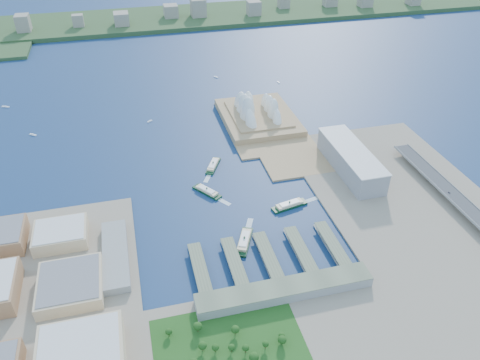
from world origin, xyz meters
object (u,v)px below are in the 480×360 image
object	(u,v)px
toaster_building	(351,160)
ferry_d	(289,204)
ferry_b	(213,164)
car_c	(449,192)
ferry_c	(244,240)
opera_house	(258,105)
ferry_a	(207,190)

from	to	relation	value
toaster_building	ferry_d	xyz separation A→B (m)	(-120.67, -62.70, -15.55)
ferry_b	car_c	size ratio (longest dim) A/B	12.00
ferry_c	ferry_d	size ratio (longest dim) A/B	1.03
toaster_building	car_c	distance (m)	146.49
opera_house	ferry_a	distance (m)	244.60
opera_house	toaster_building	world-z (taller)	opera_house
ferry_a	ferry_b	bearing A→B (deg)	35.56
ferry_a	ferry_c	distance (m)	120.88
opera_house	ferry_b	world-z (taller)	opera_house
ferry_d	toaster_building	bearing A→B (deg)	-74.76
toaster_building	ferry_a	distance (m)	226.89
ferry_d	ferry_b	bearing A→B (deg)	20.58
toaster_building	ferry_c	bearing A→B (deg)	-149.28
ferry_a	ferry_d	distance (m)	122.24
ferry_a	car_c	size ratio (longest dim) A/B	12.03
ferry_c	car_c	world-z (taller)	car_c
opera_house	ferry_a	bearing A→B (deg)	-124.12
ferry_d	car_c	bearing A→B (deg)	-113.27
opera_house	ferry_d	xyz separation A→B (m)	(-30.67, -262.70, -27.05)
opera_house	car_c	bearing A→B (deg)	-58.03
ferry_b	ferry_c	world-z (taller)	ferry_c
opera_house	toaster_building	xyz separation A→B (m)	(90.00, -200.00, -11.50)
opera_house	toaster_building	distance (m)	219.62
ferry_b	ferry_d	world-z (taller)	ferry_d
opera_house	ferry_d	world-z (taller)	opera_house
toaster_building	car_c	bearing A→B (deg)	-46.38
opera_house	ferry_d	distance (m)	265.87
ferry_b	ferry_c	distance (m)	184.83
ferry_b	car_c	bearing A→B (deg)	-2.17
toaster_building	ferry_c	world-z (taller)	toaster_building
ferry_a	ferry_b	distance (m)	70.52
ferry_a	ferry_d	xyz separation A→B (m)	(105.66, -61.48, 0.35)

